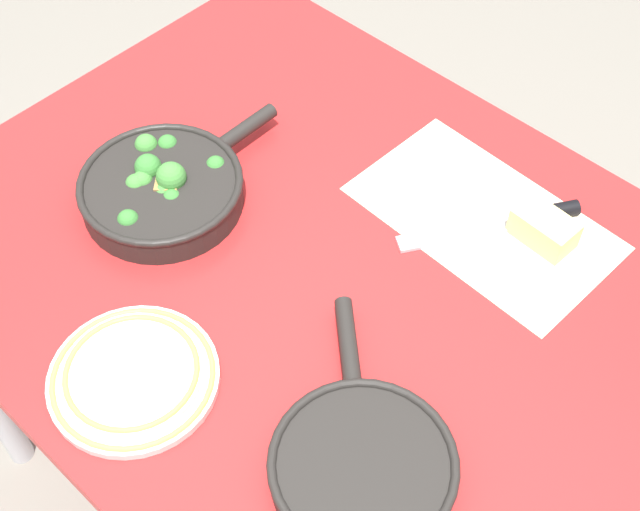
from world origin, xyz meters
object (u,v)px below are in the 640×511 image
at_px(cheese_block, 544,229).
at_px(skillet_eggs, 362,465).
at_px(dinner_plate_stack, 133,376).
at_px(grater_knife, 515,220).
at_px(skillet_broccoli, 163,188).

bearing_deg(cheese_block, skillet_eggs, 96.57).
bearing_deg(dinner_plate_stack, cheese_block, -113.82).
bearing_deg(cheese_block, grater_knife, 3.21).
height_order(skillet_eggs, grater_knife, skillet_eggs).
bearing_deg(dinner_plate_stack, grater_knife, -109.90).
bearing_deg(grater_knife, cheese_block, 126.37).
height_order(skillet_broccoli, grater_knife, skillet_broccoli).
bearing_deg(grater_knife, skillet_eggs, 45.37).
xyz_separation_m(grater_knife, cheese_block, (-0.05, -0.00, 0.02)).
bearing_deg(skillet_broccoli, grater_knife, -51.88).
distance_m(skillet_broccoli, skillet_eggs, 0.53).
distance_m(skillet_broccoli, dinner_plate_stack, 0.32).
height_order(skillet_broccoli, skillet_eggs, skillet_broccoli).
height_order(skillet_broccoli, dinner_plate_stack, skillet_broccoli).
bearing_deg(grater_knife, skillet_broccoli, -18.64).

